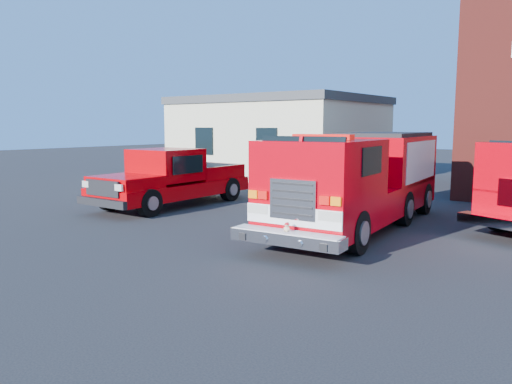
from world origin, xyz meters
The scene contains 4 objects.
ground centered at (0.00, 0.00, 0.00)m, with size 100.00×100.00×0.00m, color black.
side_building centered at (-9.00, 13.00, 2.20)m, with size 10.20×8.20×4.35m.
fire_engine centered at (0.93, 2.39, 1.36)m, with size 3.07×8.67×2.62m.
pickup_truck centered at (-6.00, 1.90, 0.95)m, with size 2.33×6.18×2.01m.
Camera 1 is at (6.80, -10.27, 2.83)m, focal length 35.00 mm.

